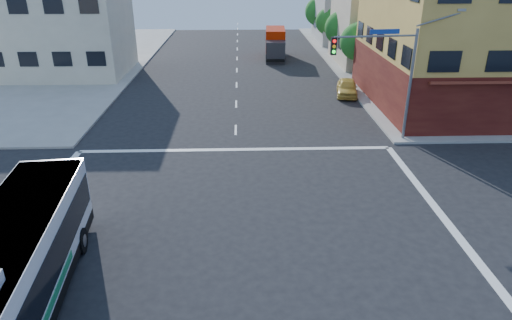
{
  "coord_description": "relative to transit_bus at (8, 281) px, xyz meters",
  "views": [
    {
      "loc": [
        0.38,
        -16.34,
        10.82
      ],
      "look_at": [
        1.05,
        3.17,
        2.11
      ],
      "focal_mm": 32.0,
      "sensor_mm": 36.0,
      "label": 1
    }
  ],
  "objects": [
    {
      "name": "street_tree_a",
      "position": [
        18.75,
        32.77,
        1.86
      ],
      "size": [
        3.6,
        3.6,
        5.53
      ],
      "color": "#381F14",
      "rests_on": "ground"
    },
    {
      "name": "box_truck",
      "position": [
        11.29,
        41.84,
        -0.15
      ],
      "size": [
        2.54,
        7.36,
        3.26
      ],
      "rotation": [
        0.0,
        0.0,
        -0.06
      ],
      "color": "#27272C",
      "rests_on": "ground"
    },
    {
      "name": "transit_bus",
      "position": [
        0.0,
        0.0,
        0.0
      ],
      "size": [
        3.74,
        12.16,
        3.54
      ],
      "rotation": [
        0.0,
        0.0,
        0.1
      ],
      "color": "black",
      "rests_on": "ground"
    },
    {
      "name": "ground",
      "position": [
        6.85,
        4.85,
        -1.73
      ],
      "size": [
        120.0,
        120.0,
        0.0
      ],
      "primitive_type": "plane",
      "color": "black",
      "rests_on": "ground"
    },
    {
      "name": "street_tree_b",
      "position": [
        18.75,
        40.77,
        2.02
      ],
      "size": [
        3.8,
        3.8,
        5.79
      ],
      "color": "#381F14",
      "rests_on": "ground"
    },
    {
      "name": "building_east_far",
      "position": [
        23.83,
        52.83,
        3.27
      ],
      "size": [
        12.06,
        10.06,
        10.0
      ],
      "color": "#A7A7A2",
      "rests_on": "ground"
    },
    {
      "name": "parked_car",
      "position": [
        16.25,
        26.03,
        -1.03
      ],
      "size": [
        2.38,
        4.35,
        1.4
      ],
      "primitive_type": "imported",
      "rotation": [
        0.0,
        0.0,
        -0.18
      ],
      "color": "gold",
      "rests_on": "ground"
    },
    {
      "name": "building_east_near",
      "position": [
        23.83,
        38.83,
        2.77
      ],
      "size": [
        12.06,
        10.06,
        9.0
      ],
      "color": "beige",
      "rests_on": "ground"
    },
    {
      "name": "signal_mast_ne",
      "position": [
        15.93,
        15.47,
        3.25
      ],
      "size": [
        7.91,
        1.13,
        8.07
      ],
      "color": "slate",
      "rests_on": "ground"
    },
    {
      "name": "corner_building_ne",
      "position": [
        26.83,
        23.33,
        4.16
      ],
      "size": [
        18.1,
        15.44,
        14.0
      ],
      "color": "gold",
      "rests_on": "ground"
    },
    {
      "name": "building_west",
      "position": [
        -10.17,
        34.83,
        2.27
      ],
      "size": [
        12.06,
        10.06,
        8.0
      ],
      "color": "beige",
      "rests_on": "ground"
    },
    {
      "name": "street_tree_d",
      "position": [
        18.75,
        56.77,
        2.15
      ],
      "size": [
        4.0,
        4.0,
        6.03
      ],
      "color": "#381F14",
      "rests_on": "ground"
    },
    {
      "name": "street_tree_c",
      "position": [
        18.75,
        48.77,
        1.73
      ],
      "size": [
        3.4,
        3.4,
        5.29
      ],
      "color": "#381F14",
      "rests_on": "ground"
    }
  ]
}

